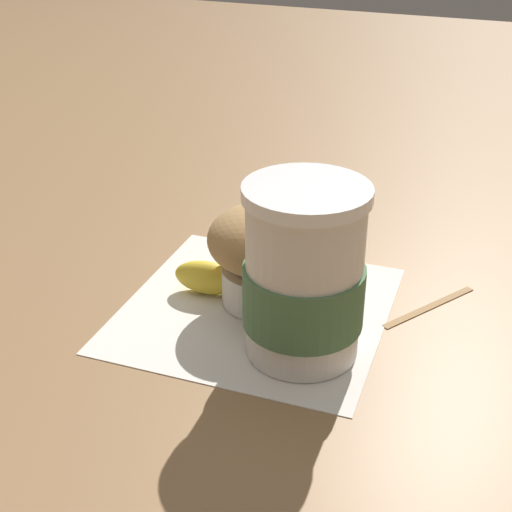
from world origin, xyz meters
name	(u,v)px	position (x,y,z in m)	size (l,w,h in m)	color
ground_plane	(256,309)	(0.00, 0.00, 0.00)	(3.00, 3.00, 0.00)	#936D47
paper_napkin	(256,308)	(0.00, 0.00, 0.00)	(0.22, 0.22, 0.00)	white
coffee_cup	(304,278)	(-0.06, 0.04, 0.07)	(0.10, 0.10, 0.14)	silver
muffin	(257,250)	(0.00, -0.01, 0.05)	(0.09, 0.09, 0.09)	white
banana	(291,257)	(-0.01, -0.07, 0.02)	(0.14, 0.19, 0.03)	yellow
wooden_stirrer	(429,307)	(-0.14, -0.06, 0.00)	(0.11, 0.01, 0.00)	#9E7547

